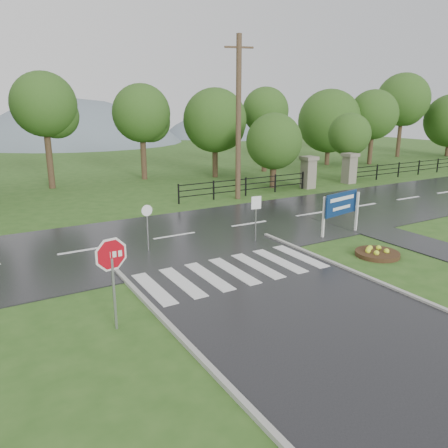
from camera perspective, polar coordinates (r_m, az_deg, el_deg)
ground at (r=11.90m, az=14.45°, el=-13.78°), size 120.00×120.00×0.00m
main_road at (r=19.62m, az=-6.47°, el=-1.65°), size 90.00×8.00×0.04m
walkway at (r=20.41m, az=23.59°, el=-2.21°), size 2.20×11.00×0.04m
crosswalk at (r=15.42m, az=1.26°, el=-6.12°), size 6.50×2.80×0.02m
pillar_west at (r=31.33m, az=10.97°, el=6.74°), size 1.00×1.00×2.24m
pillar_east at (r=34.10m, az=16.06°, el=7.10°), size 1.00×1.00×2.24m
fence_west at (r=28.24m, az=2.86°, el=5.15°), size 9.58×0.08×1.20m
fence_east at (r=42.56m, az=26.15°, el=7.06°), size 20.58×0.08×1.20m
hills at (r=76.05m, az=-20.99°, el=-1.96°), size 102.00×48.00×48.00m
treeline at (r=32.84m, az=-15.02°, el=4.79°), size 83.20×5.20×10.00m
stop_sign at (r=11.39m, az=-14.45°, el=-4.90°), size 1.17×0.22×2.65m
estate_billboard at (r=20.18m, az=15.07°, el=2.33°), size 2.20×0.46×1.95m
flower_bed at (r=18.03m, az=19.40°, el=-3.57°), size 1.69×1.69×0.34m
reg_sign_small at (r=18.38m, az=4.20°, el=1.88°), size 0.44×0.10×2.01m
reg_sign_round at (r=17.45m, az=-9.99°, el=0.31°), size 0.45×0.06×1.92m
utility_pole_east at (r=26.89m, az=1.90°, el=13.60°), size 1.66×0.65×9.64m
entrance_tree_left at (r=31.03m, az=6.56°, el=10.65°), size 3.89×3.89×5.19m
entrance_tree_right at (r=35.87m, az=16.08°, el=11.15°), size 3.27×3.27×5.12m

